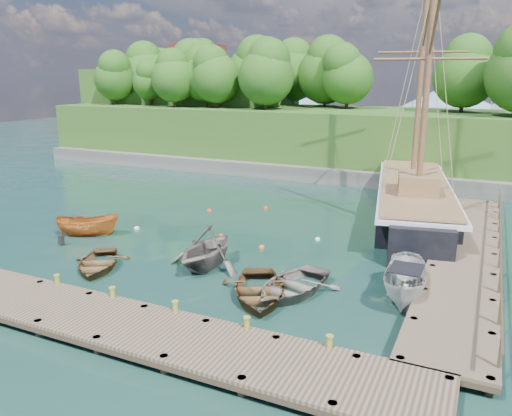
{
  "coord_description": "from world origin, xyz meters",
  "views": [
    {
      "loc": [
        12.05,
        -19.3,
        9.18
      ],
      "look_at": [
        0.48,
        5.24,
        2.0
      ],
      "focal_mm": 35.0,
      "sensor_mm": 36.0,
      "label": 1
    }
  ],
  "objects_px": {
    "rowboat_1": "(207,267)",
    "cabin_boat_white": "(404,300)",
    "rowboat_0": "(98,269)",
    "rowboat_2": "(258,298)",
    "rowboat_3": "(291,293)",
    "motorboat_orange": "(89,236)",
    "schooner": "(413,203)"
  },
  "relations": [
    {
      "from": "rowboat_1",
      "to": "rowboat_2",
      "type": "xyz_separation_m",
      "value": [
        3.84,
        -2.15,
        0.0
      ]
    },
    {
      "from": "rowboat_2",
      "to": "motorboat_orange",
      "type": "bearing_deg",
      "value": 138.65
    },
    {
      "from": "cabin_boat_white",
      "to": "rowboat_2",
      "type": "bearing_deg",
      "value": -160.91
    },
    {
      "from": "rowboat_3",
      "to": "cabin_boat_white",
      "type": "height_order",
      "value": "cabin_boat_white"
    },
    {
      "from": "rowboat_2",
      "to": "schooner",
      "type": "height_order",
      "value": "schooner"
    },
    {
      "from": "rowboat_0",
      "to": "motorboat_orange",
      "type": "height_order",
      "value": "motorboat_orange"
    },
    {
      "from": "rowboat_0",
      "to": "cabin_boat_white",
      "type": "relative_size",
      "value": 0.86
    },
    {
      "from": "rowboat_0",
      "to": "rowboat_2",
      "type": "distance_m",
      "value": 8.62
    },
    {
      "from": "cabin_boat_white",
      "to": "rowboat_0",
      "type": "bearing_deg",
      "value": -173.46
    },
    {
      "from": "rowboat_0",
      "to": "rowboat_2",
      "type": "relative_size",
      "value": 0.85
    },
    {
      "from": "rowboat_0",
      "to": "schooner",
      "type": "bearing_deg",
      "value": 22.65
    },
    {
      "from": "rowboat_1",
      "to": "rowboat_3",
      "type": "height_order",
      "value": "rowboat_1"
    },
    {
      "from": "rowboat_3",
      "to": "schooner",
      "type": "xyz_separation_m",
      "value": [
        2.97,
        14.59,
        1.02
      ]
    },
    {
      "from": "rowboat_1",
      "to": "schooner",
      "type": "relative_size",
      "value": 0.17
    },
    {
      "from": "cabin_boat_white",
      "to": "rowboat_1",
      "type": "bearing_deg",
      "value": 177.46
    },
    {
      "from": "rowboat_0",
      "to": "motorboat_orange",
      "type": "distance_m",
      "value": 5.69
    },
    {
      "from": "rowboat_1",
      "to": "motorboat_orange",
      "type": "xyz_separation_m",
      "value": [
        -8.96,
        1.38,
        0.0
      ]
    },
    {
      "from": "rowboat_3",
      "to": "motorboat_orange",
      "type": "height_order",
      "value": "motorboat_orange"
    },
    {
      "from": "rowboat_3",
      "to": "rowboat_0",
      "type": "bearing_deg",
      "value": -159.31
    },
    {
      "from": "rowboat_1",
      "to": "rowboat_2",
      "type": "relative_size",
      "value": 0.94
    },
    {
      "from": "rowboat_0",
      "to": "schooner",
      "type": "xyz_separation_m",
      "value": [
        12.66,
        16.01,
        1.02
      ]
    },
    {
      "from": "motorboat_orange",
      "to": "rowboat_1",
      "type": "bearing_deg",
      "value": -127.02
    },
    {
      "from": "cabin_boat_white",
      "to": "schooner",
      "type": "distance_m",
      "value": 13.34
    },
    {
      "from": "rowboat_1",
      "to": "motorboat_orange",
      "type": "height_order",
      "value": "rowboat_1"
    },
    {
      "from": "rowboat_0",
      "to": "rowboat_3",
      "type": "relative_size",
      "value": 0.86
    },
    {
      "from": "rowboat_2",
      "to": "motorboat_orange",
      "type": "xyz_separation_m",
      "value": [
        -12.8,
        3.53,
        0.0
      ]
    },
    {
      "from": "rowboat_1",
      "to": "rowboat_0",
      "type": "bearing_deg",
      "value": -152.38
    },
    {
      "from": "rowboat_2",
      "to": "motorboat_orange",
      "type": "distance_m",
      "value": 13.28
    },
    {
      "from": "rowboat_1",
      "to": "cabin_boat_white",
      "type": "height_order",
      "value": "rowboat_1"
    },
    {
      "from": "rowboat_0",
      "to": "rowboat_2",
      "type": "bearing_deg",
      "value": -26.89
    },
    {
      "from": "rowboat_1",
      "to": "rowboat_2",
      "type": "height_order",
      "value": "rowboat_1"
    },
    {
      "from": "rowboat_0",
      "to": "rowboat_1",
      "type": "xyz_separation_m",
      "value": [
        4.77,
        2.47,
        0.0
      ]
    }
  ]
}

